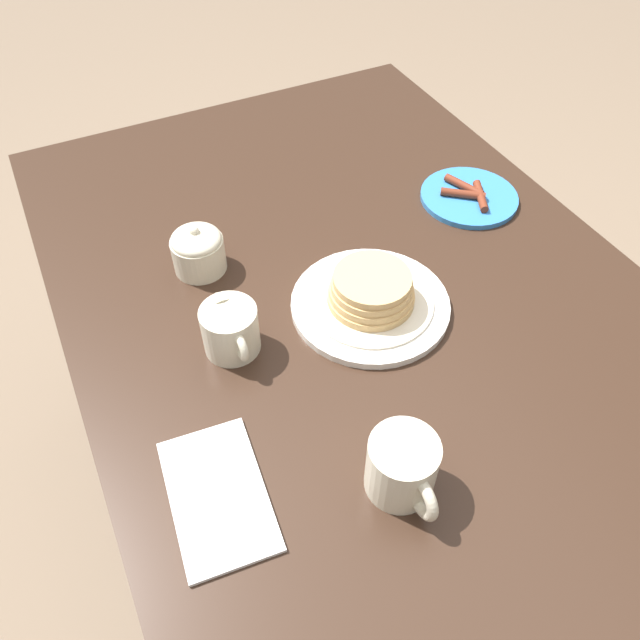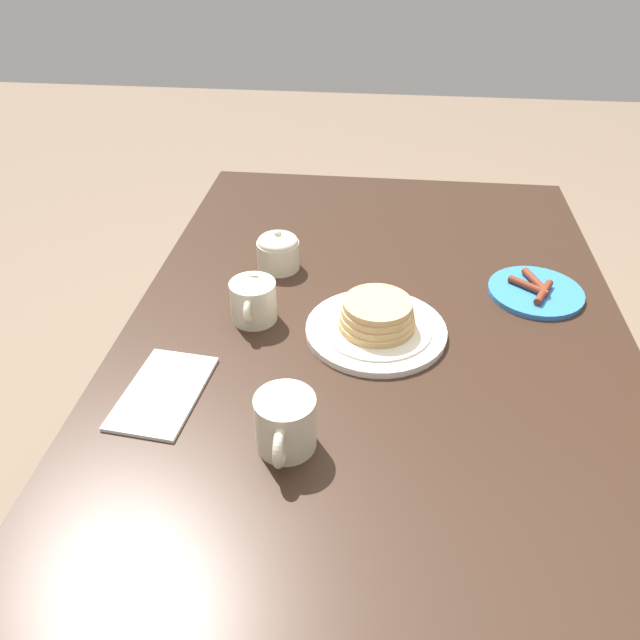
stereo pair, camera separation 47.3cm
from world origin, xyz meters
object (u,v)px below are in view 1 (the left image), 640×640
object	(u,v)px
side_plate_bacon	(469,196)
creamer_pitcher	(230,328)
sugar_bowl	(198,250)
napkin	(218,495)
coffee_mug	(403,468)
pancake_plate	(370,297)

from	to	relation	value
side_plate_bacon	creamer_pitcher	xyz separation A→B (m)	(0.13, -0.50, 0.03)
sugar_bowl	napkin	xyz separation A→B (m)	(0.38, -0.11, -0.03)
sugar_bowl	side_plate_bacon	bearing A→B (deg)	85.01
coffee_mug	napkin	bearing A→B (deg)	-112.57
pancake_plate	coffee_mug	bearing A→B (deg)	-22.24
creamer_pitcher	sugar_bowl	world-z (taller)	same
coffee_mug	side_plate_bacon	bearing A→B (deg)	136.61
pancake_plate	side_plate_bacon	distance (m)	0.33
pancake_plate	coffee_mug	world-z (taller)	coffee_mug
side_plate_bacon	sugar_bowl	xyz separation A→B (m)	(-0.04, -0.49, 0.03)
side_plate_bacon	creamer_pitcher	bearing A→B (deg)	-75.11
napkin	creamer_pitcher	bearing A→B (deg)	154.71
pancake_plate	creamer_pitcher	distance (m)	0.21
creamer_pitcher	sugar_bowl	size ratio (longest dim) A/B	1.38
coffee_mug	creamer_pitcher	bearing A→B (deg)	-160.81
coffee_mug	creamer_pitcher	world-z (taller)	creamer_pitcher
side_plate_bacon	sugar_bowl	bearing A→B (deg)	-94.99
pancake_plate	coffee_mug	size ratio (longest dim) A/B	2.12
pancake_plate	sugar_bowl	world-z (taller)	sugar_bowl
creamer_pitcher	sugar_bowl	xyz separation A→B (m)	(-0.18, 0.01, -0.00)
side_plate_bacon	creamer_pitcher	world-z (taller)	creamer_pitcher
creamer_pitcher	napkin	size ratio (longest dim) A/B	0.59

